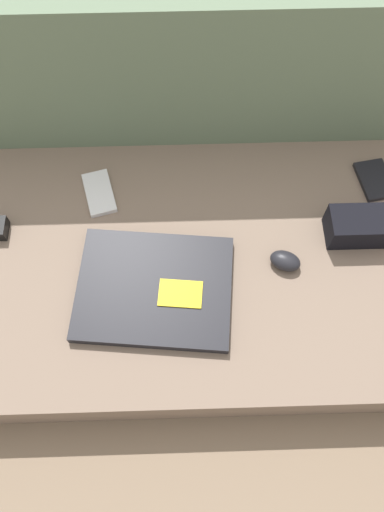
% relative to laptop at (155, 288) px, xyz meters
% --- Properties ---
extents(ground_plane, '(8.00, 8.00, 0.00)m').
position_rel_laptop_xyz_m(ground_plane, '(0.08, 0.07, -0.13)').
color(ground_plane, '#7A6651').
extents(couch_seat, '(1.20, 0.63, 0.12)m').
position_rel_laptop_xyz_m(couch_seat, '(0.08, 0.07, -0.07)').
color(couch_seat, '#7A6656').
rests_on(couch_seat, ground_plane).
extents(couch_backrest, '(1.20, 0.20, 0.49)m').
position_rel_laptop_xyz_m(couch_backrest, '(0.08, 0.48, 0.12)').
color(couch_backrest, '#60755B').
rests_on(couch_backrest, ground_plane).
extents(laptop, '(0.35, 0.28, 0.03)m').
position_rel_laptop_xyz_m(laptop, '(0.00, 0.00, 0.00)').
color(laptop, black).
rests_on(laptop, couch_seat).
extents(computer_mouse, '(0.08, 0.07, 0.03)m').
position_rel_laptop_xyz_m(computer_mouse, '(0.28, 0.05, 0.01)').
color(computer_mouse, black).
rests_on(computer_mouse, couch_seat).
extents(phone_silver, '(0.09, 0.12, 0.01)m').
position_rel_laptop_xyz_m(phone_silver, '(0.52, 0.26, -0.01)').
color(phone_silver, black).
rests_on(phone_silver, couch_seat).
extents(phone_black, '(0.09, 0.13, 0.01)m').
position_rel_laptop_xyz_m(phone_black, '(-0.13, 0.24, -0.00)').
color(phone_black, silver).
rests_on(phone_black, couch_seat).
extents(camera_pouch, '(0.13, 0.08, 0.07)m').
position_rel_laptop_xyz_m(camera_pouch, '(0.44, 0.12, 0.02)').
color(camera_pouch, black).
rests_on(camera_pouch, couch_seat).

